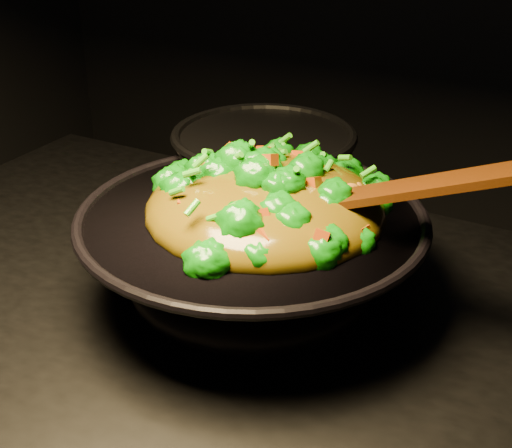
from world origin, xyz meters
The scene contains 4 objects.
wok centered at (-0.01, 0.12, 0.96)m, with size 0.40×0.40×0.11m, color black, non-canonical shape.
stir_fry centered at (0.00, 0.13, 1.06)m, with size 0.28×0.28×0.10m, color #0D7008, non-canonical shape.
spatula centered at (0.15, 0.14, 1.07)m, with size 0.33×0.05×0.01m, color #3C1909.
back_pot centered at (-0.09, 0.30, 0.97)m, with size 0.25×0.25×0.14m, color black.
Camera 1 is at (0.35, -0.53, 1.39)m, focal length 50.00 mm.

